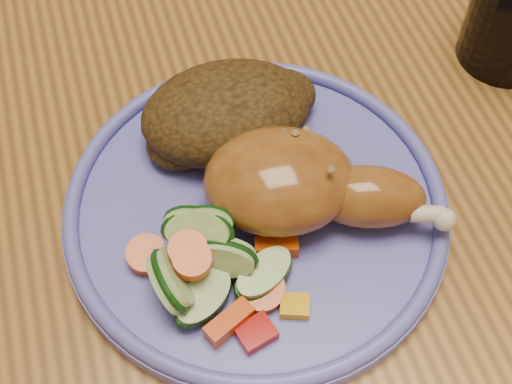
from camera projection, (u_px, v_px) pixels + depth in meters
ground at (286, 368)px, 1.18m from camera, size 4.00×4.00×0.00m
dining_table at (313, 102)px, 0.63m from camera, size 0.90×1.40×0.75m
plate at (256, 210)px, 0.46m from camera, size 0.25×0.25×0.01m
plate_rim at (256, 201)px, 0.45m from camera, size 0.24×0.24×0.01m
chicken_leg at (301, 184)px, 0.43m from camera, size 0.15×0.11×0.05m
rice_pilaf at (229, 113)px, 0.47m from camera, size 0.12×0.08×0.05m
vegetable_pile at (209, 263)px, 0.41m from camera, size 0.10×0.10×0.05m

